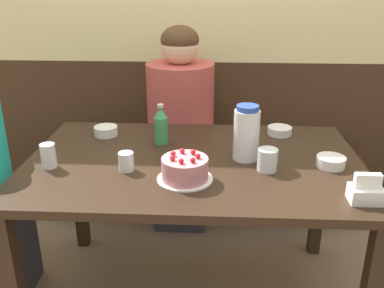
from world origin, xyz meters
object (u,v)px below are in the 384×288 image
bench_seat (200,180)px  napkin_holder (366,192)px  glass_tumbler_short (126,162)px  water_pitcher (246,133)px  bowl_soup_white (106,131)px  person_pale_blue_shirt (181,129)px  glass_water_tall (48,156)px  soju_bottle (161,125)px  bowl_side_dish (331,162)px  bowl_rice_small (280,131)px  birthday_cake (185,169)px  glass_shot_small (267,160)px

bench_seat → napkin_holder: bearing=-62.3°
bench_seat → glass_tumbler_short: size_ratio=25.81×
water_pitcher → glass_tumbler_short: 0.51m
water_pitcher → bowl_soup_white: (-0.66, 0.25, -0.09)m
bowl_soup_white → person_pale_blue_shirt: person_pale_blue_shirt is taller
glass_water_tall → bowl_soup_white: bearing=69.7°
bench_seat → soju_bottle: soju_bottle is taller
bench_seat → bowl_side_dish: bowl_side_dish is taller
bowl_rice_small → birthday_cake: bearing=-129.6°
glass_shot_small → napkin_holder: bearing=-37.5°
soju_bottle → bowl_soup_white: soju_bottle is taller
soju_bottle → bowl_rice_small: size_ratio=1.60×
napkin_holder → bowl_side_dish: size_ratio=0.95×
bench_seat → birthday_cake: birthday_cake is taller
soju_bottle → water_pitcher: bearing=-22.5°
napkin_holder → bowl_soup_white: size_ratio=0.97×
soju_bottle → person_pale_blue_shirt: (0.05, 0.53, -0.21)m
bowl_soup_white → bowl_side_dish: bearing=-17.2°
soju_bottle → napkin_holder: (0.76, -0.50, -0.05)m
bowl_side_dish → glass_shot_small: 0.27m
glass_tumbler_short → bowl_soup_white: bearing=114.5°
bowl_rice_small → glass_shot_small: size_ratio=1.31×
napkin_holder → bowl_rice_small: 0.68m
napkin_holder → person_pale_blue_shirt: 1.27m
bowl_rice_small → glass_tumbler_short: glass_tumbler_short is taller
bowl_rice_small → glass_tumbler_short: (-0.66, -0.44, 0.02)m
bowl_rice_small → person_pale_blue_shirt: bearing=143.1°
birthday_cake → bowl_rice_small: size_ratio=1.82×
napkin_holder → water_pitcher: bearing=138.2°
birthday_cake → glass_shot_small: (0.32, 0.10, 0.00)m
glass_shot_small → person_pale_blue_shirt: bearing=117.1°
glass_tumbler_short → glass_shot_small: 0.56m
bowl_side_dish → glass_shot_small: size_ratio=1.30×
birthday_cake → napkin_holder: 0.64m
bowl_rice_small → bench_seat: bearing=128.5°
napkin_holder → person_pale_blue_shirt: size_ratio=0.09×
bench_seat → napkin_holder: 1.42m
napkin_holder → person_pale_blue_shirt: (-0.72, 1.04, -0.16)m
water_pitcher → bowl_soup_white: bearing=159.4°
bowl_rice_small → person_pale_blue_shirt: 0.66m
bowl_side_dish → glass_tumbler_short: size_ratio=1.53×
water_pitcher → glass_shot_small: size_ratio=2.62×
birthday_cake → bowl_side_dish: (0.58, 0.15, -0.02)m
bench_seat → bowl_side_dish: size_ratio=16.82×
water_pitcher → glass_shot_small: water_pitcher is taller
glass_tumbler_short → glass_shot_small: size_ratio=0.85×
bowl_side_dish → bowl_rice_small: bearing=113.2°
birthday_cake → water_pitcher: 0.33m
bench_seat → bowl_soup_white: size_ratio=17.20×
soju_bottle → person_pale_blue_shirt: bearing=85.1°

